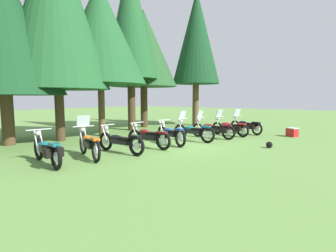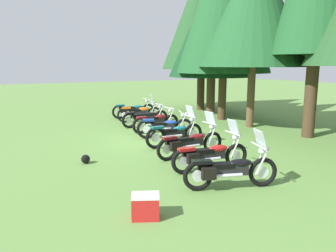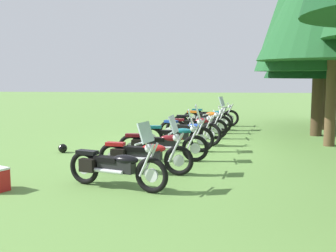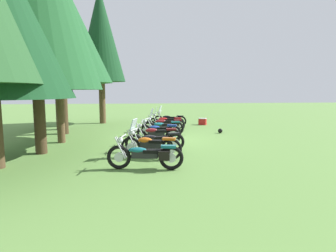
# 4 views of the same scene
# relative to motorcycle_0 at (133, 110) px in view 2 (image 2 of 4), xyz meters

# --- Properties ---
(ground_plane) EXTENTS (80.00, 80.00, 0.00)m
(ground_plane) POSITION_rel_motorcycle_0_xyz_m (5.08, -1.00, -0.45)
(ground_plane) COLOR #608C42
(motorcycle_0) EXTENTS (0.85, 2.28, 1.02)m
(motorcycle_0) POSITION_rel_motorcycle_0_xyz_m (0.00, 0.00, 0.00)
(motorcycle_0) COLOR black
(motorcycle_0) RESTS_ON ground_plane
(motorcycle_1) EXTENTS (0.95, 2.10, 1.38)m
(motorcycle_1) POSITION_rel_motorcycle_0_xyz_m (1.33, -0.17, 0.04)
(motorcycle_1) COLOR black
(motorcycle_1) RESTS_ON ground_plane
(motorcycle_2) EXTENTS (0.64, 2.32, 1.00)m
(motorcycle_2) POSITION_rel_motorcycle_0_xyz_m (2.48, -0.43, -0.02)
(motorcycle_2) COLOR black
(motorcycle_2) RESTS_ON ground_plane
(motorcycle_3) EXTENTS (0.76, 2.19, 1.00)m
(motorcycle_3) POSITION_rel_motorcycle_0_xyz_m (3.82, -0.56, -0.00)
(motorcycle_3) COLOR black
(motorcycle_3) RESTS_ON ground_plane
(motorcycle_4) EXTENTS (0.95, 2.11, 1.02)m
(motorcycle_4) POSITION_rel_motorcycle_0_xyz_m (5.01, -0.79, 0.01)
(motorcycle_4) COLOR black
(motorcycle_4) RESTS_ON ground_plane
(motorcycle_5) EXTENTS (0.76, 2.23, 1.38)m
(motorcycle_5) POSITION_rel_motorcycle_0_xyz_m (6.29, -1.09, 0.02)
(motorcycle_5) COLOR black
(motorcycle_5) RESTS_ON ground_plane
(motorcycle_6) EXTENTS (0.74, 2.38, 1.36)m
(motorcycle_6) POSITION_rel_motorcycle_0_xyz_m (7.68, -1.40, 0.02)
(motorcycle_6) COLOR black
(motorcycle_6) RESTS_ON ground_plane
(motorcycle_7) EXTENTS (0.81, 2.25, 1.35)m
(motorcycle_7) POSITION_rel_motorcycle_0_xyz_m (9.05, -1.66, 0.01)
(motorcycle_7) COLOR black
(motorcycle_7) RESTS_ON ground_plane
(motorcycle_8) EXTENTS (1.05, 2.16, 1.36)m
(motorcycle_8) POSITION_rel_motorcycle_0_xyz_m (10.33, -2.03, 0.01)
(motorcycle_8) COLOR black
(motorcycle_8) RESTS_ON ground_plane
(pine_tree_0) EXTENTS (4.79, 4.79, 8.90)m
(pine_tree_0) POSITION_rel_motorcycle_0_xyz_m (-0.97, 5.00, 5.24)
(pine_tree_0) COLOR #42301E
(pine_tree_0) RESTS_ON ground_plane
(pine_tree_1) EXTENTS (4.79, 4.79, 7.57)m
(pine_tree_1) POSITION_rel_motorcycle_0_xyz_m (0.69, 4.53, 4.38)
(pine_tree_1) COLOR #4C3823
(pine_tree_1) RESTS_ON ground_plane
(pine_tree_3) EXTENTS (4.70, 4.70, 7.82)m
(pine_tree_3) POSITION_rel_motorcycle_0_xyz_m (4.87, 3.65, 4.80)
(pine_tree_3) COLOR brown
(pine_tree_3) RESTS_ON ground_plane
(picnic_cooler) EXTENTS (0.56, 0.63, 0.46)m
(picnic_cooler) POSITION_rel_motorcycle_0_xyz_m (10.71, -4.35, -0.22)
(picnic_cooler) COLOR red
(picnic_cooler) RESTS_ON ground_plane
(dropped_helmet) EXTENTS (0.26, 0.26, 0.26)m
(dropped_helmet) POSITION_rel_motorcycle_0_xyz_m (6.78, -4.39, -0.32)
(dropped_helmet) COLOR black
(dropped_helmet) RESTS_ON ground_plane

